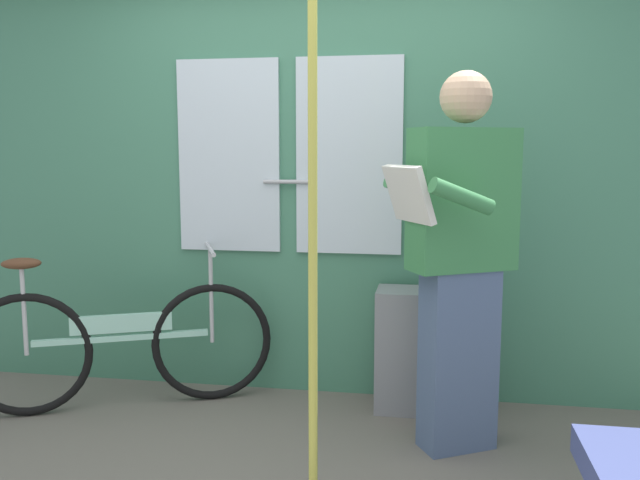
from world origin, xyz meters
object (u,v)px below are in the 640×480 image
object	(u,v)px
passenger_reading_newspaper	(460,254)
bicycle_near_door	(121,344)
trash_bin_by_wall	(406,349)
handrail_pole	(313,210)

from	to	relation	value
passenger_reading_newspaper	bicycle_near_door	bearing A→B (deg)	-35.39
trash_bin_by_wall	bicycle_near_door	bearing A→B (deg)	-171.02
passenger_reading_newspaper	handrail_pole	distance (m)	0.90
bicycle_near_door	trash_bin_by_wall	bearing A→B (deg)	-14.85
trash_bin_by_wall	passenger_reading_newspaper	bearing A→B (deg)	-60.60
trash_bin_by_wall	handrail_pole	distance (m)	1.42
passenger_reading_newspaper	handrail_pole	xyz separation A→B (m)	(-0.58, -0.64, 0.25)
handrail_pole	passenger_reading_newspaper	bearing A→B (deg)	47.80
bicycle_near_door	trash_bin_by_wall	distance (m)	1.57
handrail_pole	bicycle_near_door	bearing A→B (deg)	145.52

